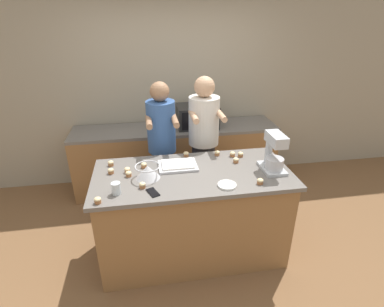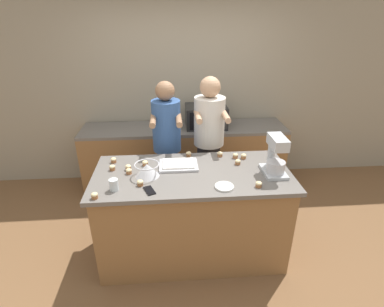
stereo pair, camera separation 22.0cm
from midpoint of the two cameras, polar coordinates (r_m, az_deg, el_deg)
ground_plane at (r=3.41m, az=2.00°, el=-17.92°), size 16.00×16.00×0.00m
back_wall at (r=4.33m, az=-0.33°, el=12.16°), size 10.00×0.06×2.70m
island_counter at (r=3.10m, az=2.13°, el=-11.43°), size 1.87×0.87×0.96m
back_counter at (r=4.30m, az=0.04°, el=-0.64°), size 2.80×0.60×0.91m
person_left at (r=3.50m, az=-2.95°, el=0.84°), size 0.34×0.50×1.68m
person_right at (r=3.54m, az=4.97°, el=1.35°), size 0.36×0.51×1.72m
stand_mixer at (r=2.89m, az=17.72°, el=-0.77°), size 0.20×0.30×0.38m
mixing_bowl at (r=2.77m, az=-6.31°, el=-3.09°), size 0.23×0.23×0.12m
baking_tray at (r=2.94m, az=-0.46°, el=-2.19°), size 0.38×0.27×0.04m
microwave_oven at (r=4.11m, az=4.24°, el=7.05°), size 0.55×0.40×0.30m
cell_phone at (r=2.57m, az=-5.69°, el=-7.07°), size 0.12×0.16×0.01m
drinking_glass at (r=2.61m, az=-12.36°, el=-5.90°), size 0.08×0.08×0.10m
small_plate at (r=2.63m, az=8.57°, el=-6.31°), size 0.16×0.16×0.02m
cupcake_0 at (r=2.97m, az=-6.84°, el=-1.88°), size 0.06×0.06×0.05m
cupcake_1 at (r=3.03m, az=10.78°, el=-1.63°), size 0.06×0.06×0.05m
cupcake_2 at (r=2.95m, az=-12.91°, el=-2.67°), size 0.06×0.06×0.05m
cupcake_3 at (r=2.55m, az=-15.74°, el=-7.78°), size 0.06×0.06×0.05m
cupcake_4 at (r=3.15m, az=1.36°, el=-0.11°), size 0.06×0.06×0.05m
cupcake_5 at (r=3.09m, az=-12.77°, el=-1.27°), size 0.06×0.06×0.05m
cupcake_6 at (r=3.16m, az=11.77°, el=-0.54°), size 0.06×0.06×0.05m
cupcake_7 at (r=2.92m, az=-9.97°, el=-2.65°), size 0.06×0.06×0.05m
cupcake_8 at (r=2.65m, az=-7.52°, el=-5.61°), size 0.06×0.06×0.05m
cupcake_9 at (r=2.85m, az=-9.81°, el=-3.37°), size 0.06×0.06×0.05m
cupcake_10 at (r=3.17m, az=7.33°, el=-0.14°), size 0.06×0.06×0.05m
cupcake_11 at (r=3.16m, az=10.24°, el=-0.44°), size 0.06×0.06×0.05m
cupcake_12 at (r=2.69m, az=14.89°, el=-5.74°), size 0.06×0.06×0.05m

